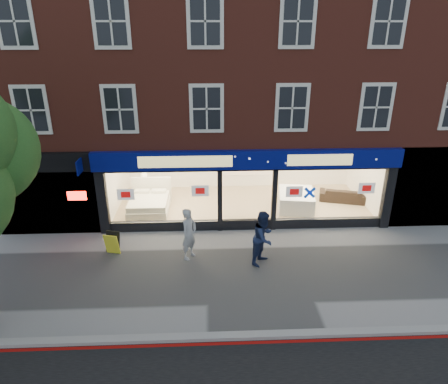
{
  "coord_description": "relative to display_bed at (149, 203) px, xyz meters",
  "views": [
    {
      "loc": [
        -1.5,
        -10.95,
        7.48
      ],
      "look_at": [
        -0.92,
        2.5,
        1.84
      ],
      "focal_mm": 32.0,
      "sensor_mm": 36.0,
      "label": 1
    }
  ],
  "objects": [
    {
      "name": "display_bed",
      "position": [
        0.0,
        0.0,
        0.0
      ],
      "size": [
        1.75,
        2.08,
        1.17
      ],
      "rotation": [
        0.0,
        0.0,
        -0.0
      ],
      "color": "white",
      "rests_on": "showroom_floor"
    },
    {
      "name": "showroom_floor",
      "position": [
        4.03,
        0.46,
        -0.38
      ],
      "size": [
        11.0,
        4.5,
        0.1
      ],
      "primitive_type": "cube",
      "color": "tan",
      "rests_on": "ground"
    },
    {
      "name": "pedestrian_grey",
      "position": [
        1.86,
        -3.72,
        0.49
      ],
      "size": [
        0.74,
        0.8,
        1.84
      ],
      "primitive_type": "imported",
      "rotation": [
        0.0,
        0.0,
        0.97
      ],
      "color": "#AAACB1",
      "rests_on": "ground"
    },
    {
      "name": "building",
      "position": [
        4.01,
        2.14,
        6.24
      ],
      "size": [
        19.0,
        8.26,
        10.3
      ],
      "color": "maroon",
      "rests_on": "ground"
    },
    {
      "name": "kerb_stone",
      "position": [
        4.03,
        -7.69,
        -0.37
      ],
      "size": [
        60.0,
        0.25,
        0.12
      ],
      "primitive_type": "cube",
      "color": "gray",
      "rests_on": "ground"
    },
    {
      "name": "sofa",
      "position": [
        8.63,
        0.61,
        -0.03
      ],
      "size": [
        2.18,
        1.31,
        0.6
      ],
      "primitive_type": "imported",
      "rotation": [
        0.0,
        0.0,
        2.87
      ],
      "color": "black",
      "rests_on": "showroom_floor"
    },
    {
      "name": "pedestrian_blue",
      "position": [
        4.36,
        -4.15,
        0.52
      ],
      "size": [
        1.12,
        1.17,
        1.9
      ],
      "primitive_type": "imported",
      "rotation": [
        0.0,
        0.0,
        0.96
      ],
      "color": "#192346",
      "rests_on": "ground"
    },
    {
      "name": "kerb_line",
      "position": [
        4.03,
        -7.89,
        -0.42
      ],
      "size": [
        60.0,
        0.1,
        0.01
      ],
      "primitive_type": "cube",
      "color": "#8C0A07",
      "rests_on": "ground"
    },
    {
      "name": "mattress_stack",
      "position": [
        6.34,
        -0.05,
        0.04
      ],
      "size": [
        1.73,
        2.05,
        0.73
      ],
      "rotation": [
        0.0,
        0.0,
        -0.15
      ],
      "color": "white",
      "rests_on": "showroom_floor"
    },
    {
      "name": "a_board",
      "position": [
        -0.87,
        -3.33,
        -0.03
      ],
      "size": [
        0.59,
        0.45,
        0.8
      ],
      "primitive_type": "cube",
      "rotation": [
        0.0,
        0.0,
        -0.25
      ],
      "color": "yellow",
      "rests_on": "ground"
    },
    {
      "name": "bedside_table",
      "position": [
        -0.37,
        1.51,
        -0.05
      ],
      "size": [
        0.57,
        0.57,
        0.55
      ],
      "primitive_type": "cube",
      "rotation": [
        0.0,
        0.0,
        0.31
      ],
      "color": "brown",
      "rests_on": "showroom_floor"
    },
    {
      "name": "ground",
      "position": [
        4.03,
        -4.79,
        -0.43
      ],
      "size": [
        120.0,
        120.0,
        0.0
      ],
      "primitive_type": "plane",
      "color": "gray",
      "rests_on": "ground"
    }
  ]
}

